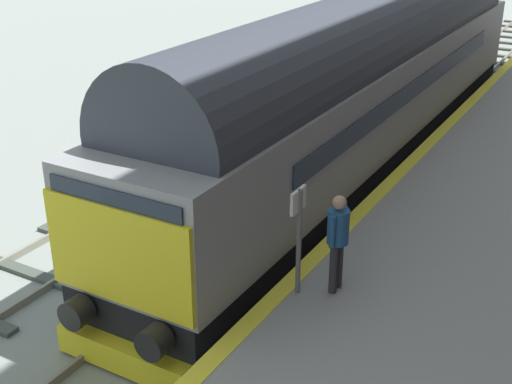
% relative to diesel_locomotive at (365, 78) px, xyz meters
% --- Properties ---
extents(ground_plane, '(140.00, 140.00, 0.00)m').
position_rel_diesel_locomotive_xyz_m(ground_plane, '(-0.00, -5.19, -2.49)').
color(ground_plane, gray).
rests_on(ground_plane, ground).
extents(track_main, '(2.50, 60.00, 0.15)m').
position_rel_diesel_locomotive_xyz_m(track_main, '(-0.00, -5.19, -2.43)').
color(track_main, slate).
rests_on(track_main, ground).
extents(track_adjacent_west, '(2.50, 60.00, 0.15)m').
position_rel_diesel_locomotive_xyz_m(track_adjacent_west, '(-3.50, -5.19, -2.43)').
color(track_adjacent_west, gray).
rests_on(track_adjacent_west, ground).
extents(station_platform, '(4.00, 44.00, 1.01)m').
position_rel_diesel_locomotive_xyz_m(station_platform, '(3.60, -5.19, -1.99)').
color(station_platform, gray).
rests_on(station_platform, ground).
extents(diesel_locomotive, '(2.74, 19.47, 4.68)m').
position_rel_diesel_locomotive_xyz_m(diesel_locomotive, '(0.00, 0.00, 0.00)').
color(diesel_locomotive, black).
rests_on(diesel_locomotive, ground).
extents(platform_number_sign, '(0.10, 0.44, 1.78)m').
position_rel_diesel_locomotive_xyz_m(platform_number_sign, '(1.98, -7.63, -0.29)').
color(platform_number_sign, slate).
rests_on(platform_number_sign, station_platform).
extents(waiting_passenger, '(0.35, 0.51, 1.64)m').
position_rel_diesel_locomotive_xyz_m(waiting_passenger, '(2.47, -7.26, -0.50)').
color(waiting_passenger, '#2A292F').
rests_on(waiting_passenger, station_platform).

